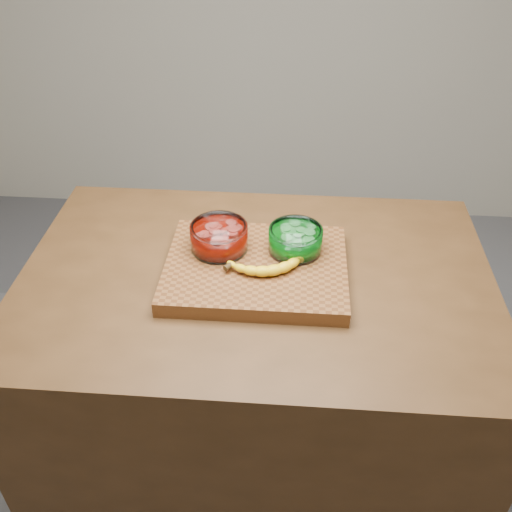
{
  "coord_description": "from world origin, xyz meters",
  "views": [
    {
      "loc": [
        0.09,
        -1.12,
        1.81
      ],
      "look_at": [
        0.0,
        0.0,
        0.96
      ],
      "focal_mm": 40.0,
      "sensor_mm": 36.0,
      "label": 1
    }
  ],
  "objects": [
    {
      "name": "banana",
      "position": [
        0.03,
        -0.01,
        0.96
      ],
      "size": [
        0.22,
        0.14,
        0.03
      ],
      "primitive_type": null,
      "color": "yellow",
      "rests_on": "cutting_board"
    },
    {
      "name": "ground",
      "position": [
        0.0,
        0.0,
        0.0
      ],
      "size": [
        3.5,
        3.5,
        0.0
      ],
      "primitive_type": "plane",
      "color": "#58585C",
      "rests_on": "ground"
    },
    {
      "name": "counter",
      "position": [
        0.0,
        0.0,
        0.45
      ],
      "size": [
        1.2,
        0.8,
        0.9
      ],
      "primitive_type": "cube",
      "color": "#482D15",
      "rests_on": "ground"
    },
    {
      "name": "bowl_green",
      "position": [
        0.1,
        0.06,
        0.97
      ],
      "size": [
        0.14,
        0.14,
        0.06
      ],
      "color": "white",
      "rests_on": "cutting_board"
    },
    {
      "name": "bowl_red",
      "position": [
        -0.1,
        0.05,
        0.97
      ],
      "size": [
        0.15,
        0.15,
        0.07
      ],
      "color": "white",
      "rests_on": "cutting_board"
    },
    {
      "name": "cutting_board",
      "position": [
        0.0,
        0.0,
        0.92
      ],
      "size": [
        0.45,
        0.35,
        0.04
      ],
      "primitive_type": "cube",
      "color": "brown",
      "rests_on": "counter"
    }
  ]
}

